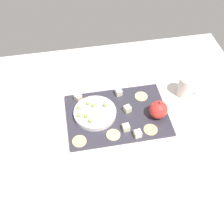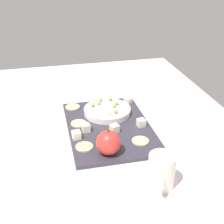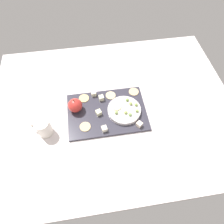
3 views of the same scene
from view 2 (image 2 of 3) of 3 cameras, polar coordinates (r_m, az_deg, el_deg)
name	(u,v)px [view 2 (image 2 of 3)]	position (r cm, az deg, el deg)	size (l,w,h in cm)	color
table	(96,128)	(109.65, -2.89, -2.90)	(127.47, 99.39, 3.34)	silver
platter	(109,127)	(105.45, -0.57, -2.77)	(39.84, 27.30, 1.23)	#34323E
serving_dish	(107,111)	(112.29, -0.87, 0.22)	(16.78, 16.78, 2.08)	white
apple_whole	(108,143)	(89.71, -0.82, -5.62)	(7.22, 7.22, 7.22)	red
apple_stem	(107,130)	(87.46, -0.84, -3.32)	(0.50, 0.50, 1.20)	brown
cheese_cube_0	(76,135)	(98.29, -6.50, -4.18)	(2.51, 2.51, 2.51)	#F8F4CD
cheese_cube_1	(141,123)	(104.74, 5.33, -1.95)	(2.51, 2.51, 2.51)	white
cheese_cube_2	(128,101)	(119.16, 2.92, 2.01)	(2.51, 2.51, 2.51)	#F4E2C9
cheese_cube_3	(86,128)	(101.75, -4.76, -2.88)	(2.51, 2.51, 2.51)	#EEEEC6
cheese_cube_4	(115,128)	(101.05, 0.47, -3.01)	(2.51, 2.51, 2.51)	#EDECBD
cracker_0	(140,141)	(97.16, 5.20, -5.26)	(5.33, 5.33, 0.40)	#E3C38A
cracker_1	(73,107)	(117.80, -7.19, 0.92)	(5.33, 5.33, 0.40)	#E4BF89
cracker_2	(84,147)	(94.45, -5.06, -6.32)	(5.33, 5.33, 0.40)	#DCC281
cracker_3	(79,123)	(106.58, -6.09, -2.08)	(5.33, 5.33, 0.40)	beige
grape_0	(110,99)	(117.20, -0.33, 2.42)	(1.70, 1.53, 1.44)	#92B058
grape_1	(93,105)	(112.86, -3.49, 1.35)	(1.70, 1.53, 1.53)	#87AE4F
grape_2	(117,103)	(114.16, 0.86, 1.69)	(1.70, 1.53, 1.40)	#8DBD5F
grape_3	(116,112)	(107.84, 0.70, 0.07)	(1.70, 1.53, 1.52)	#91AB5E
grape_4	(114,105)	(112.22, 0.36, 1.21)	(1.70, 1.53, 1.42)	#A0B458
grape_5	(99,103)	(114.40, -2.42, 1.72)	(1.70, 1.53, 1.40)	#97AF51
grape_6	(100,99)	(116.84, -2.18, 2.34)	(1.70, 1.53, 1.50)	#A0C15C
apple_slice_0	(104,113)	(108.21, -1.44, -0.11)	(4.75, 4.75, 0.60)	beige
cup	(161,171)	(80.66, 9.01, -10.61)	(9.81, 6.90, 9.15)	white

